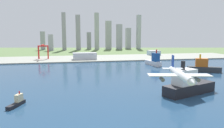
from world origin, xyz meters
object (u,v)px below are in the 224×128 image
container_barge (203,67)px  warehouse_annex (154,53)px  ferry_boat (154,61)px  port_crane_red (43,48)px  warehouse_main (85,56)px  tugboat_small (17,102)px  airplane_landing (180,75)px  cargo_ship (188,85)px

container_barge → warehouse_annex: 270.44m
ferry_boat → warehouse_annex: (75.25, 181.89, -0.38)m
port_crane_red → warehouse_main: size_ratio=0.66×
tugboat_small → container_barge: (268.35, 119.32, 4.67)m
ferry_boat → port_crane_red: port_crane_red is taller
warehouse_main → ferry_boat: bearing=-41.3°
airplane_landing → cargo_ship: size_ratio=0.69×
warehouse_annex → warehouse_main: bearing=-162.5°
tugboat_small → ferry_boat: 299.32m
cargo_ship → tugboat_small: bearing=-178.9°
airplane_landing → cargo_ship: bearing=55.4°
ferry_boat → warehouse_annex: bearing=67.5°
tugboat_small → cargo_ship: bearing=1.1°
tugboat_small → container_barge: bearing=24.0°
airplane_landing → warehouse_main: bearing=94.4°
cargo_ship → ferry_boat: (46.69, 203.59, -0.65)m
container_barge → warehouse_main: size_ratio=0.92×
container_barge → cargo_ship: 152.40m
tugboat_small → cargo_ship: size_ratio=0.34×
ferry_boat → warehouse_main: ferry_boat is taller
tugboat_small → warehouse_main: bearing=75.5°
warehouse_annex → container_barge: bearing=-94.9°
airplane_landing → warehouse_main: 401.62m
airplane_landing → warehouse_annex: (176.81, 465.04, -29.20)m
warehouse_main → warehouse_annex: bearing=17.5°
ferry_boat → warehouse_annex: 196.84m
cargo_ship → warehouse_main: cargo_ship is taller
airplane_landing → cargo_ship: (54.87, 79.57, -28.16)m
tugboat_small → container_barge: container_barge is taller
airplane_landing → ferry_boat: 302.20m
port_crane_red → container_barge: bearing=-38.9°
tugboat_small → warehouse_annex: size_ratio=0.67×
warehouse_annex → cargo_ship: bearing=-107.6°
port_crane_red → tugboat_small: bearing=-87.3°
container_barge → cargo_ship: (-98.81, -116.02, 1.76)m
container_barge → warehouse_main: 274.98m
port_crane_red → warehouse_main: (100.03, -25.51, -18.26)m
cargo_ship → port_crane_red: bearing=118.3°
container_barge → warehouse_annex: bearing=85.1°
cargo_ship → port_crane_red: 392.61m
container_barge → tugboat_small: bearing=-156.0°
tugboat_small → ferry_boat: ferry_boat is taller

